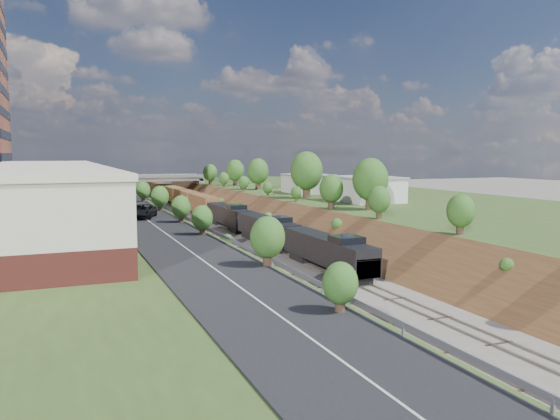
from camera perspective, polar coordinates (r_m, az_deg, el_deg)
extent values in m
plane|color=#6B665B|center=(40.95, 18.72, -13.34)|extent=(400.00, 400.00, 0.00)
cube|color=#384D20|center=(89.87, -26.86, -1.58)|extent=(44.00, 180.00, 5.00)
cube|color=#384D20|center=(107.12, 11.00, 0.08)|extent=(44.00, 180.00, 5.00)
cube|color=brown|center=(91.11, -12.85, -2.57)|extent=(10.00, 180.00, 10.00)
cube|color=brown|center=(97.13, 0.06, -1.89)|extent=(10.00, 180.00, 10.00)
cube|color=gray|center=(92.83, -7.73, -2.26)|extent=(1.58, 180.00, 0.18)
cube|color=gray|center=(94.26, -4.67, -2.10)|extent=(1.58, 180.00, 0.18)
cube|color=black|center=(89.89, -15.76, 0.48)|extent=(8.00, 180.00, 0.10)
cube|color=#99999E|center=(90.40, -13.18, 0.90)|extent=(0.06, 171.00, 0.30)
cube|color=brown|center=(67.34, -24.18, -0.70)|extent=(14.00, 62.00, 2.20)
cube|color=beige|center=(67.07, -24.30, 2.06)|extent=(14.00, 62.00, 4.30)
cube|color=beige|center=(66.97, -24.39, 4.11)|extent=(14.30, 62.30, 0.50)
cube|color=gray|center=(151.93, -16.98, 1.87)|extent=(1.50, 8.00, 6.20)
cube|color=gray|center=(155.78, -8.52, 2.16)|extent=(1.50, 8.00, 6.20)
cube|color=gray|center=(153.26, -12.72, 3.18)|extent=(24.00, 8.00, 1.00)
cube|color=gray|center=(149.29, -12.47, 3.42)|extent=(24.00, 0.30, 0.80)
cube|color=gray|center=(157.17, -12.98, 3.54)|extent=(24.00, 0.30, 0.80)
cube|color=silver|center=(94.94, 8.91, 2.10)|extent=(9.00, 12.00, 4.00)
cube|color=silver|center=(114.06, 2.94, 2.71)|extent=(8.00, 10.00, 3.60)
cylinder|color=#473323|center=(81.40, 9.38, 0.97)|extent=(1.30, 1.30, 2.62)
ellipsoid|color=#24571E|center=(81.19, 9.42, 3.18)|extent=(5.25, 5.25, 6.30)
cylinder|color=#473323|center=(51.45, -6.42, -2.68)|extent=(0.66, 0.66, 1.22)
ellipsoid|color=#24571E|center=(51.25, -6.43, -1.05)|extent=(2.45, 2.45, 2.94)
cube|color=black|center=(57.80, 7.67, -6.94)|extent=(2.40, 4.00, 0.90)
cube|color=black|center=(62.63, 4.91, -4.11)|extent=(3.02, 18.13, 2.93)
cube|color=black|center=(56.25, 8.46, -5.90)|extent=(2.78, 3.00, 1.80)
cube|color=silver|center=(56.05, 8.47, -4.90)|extent=(2.78, 3.00, 0.15)
cube|color=black|center=(58.38, 6.98, -3.15)|extent=(2.96, 3.10, 0.90)
cube|color=black|center=(79.90, -1.40, -1.90)|extent=(3.02, 18.13, 2.93)
cube|color=black|center=(97.87, -5.42, -0.47)|extent=(3.02, 18.13, 2.93)
cube|color=brown|center=(146.54, -11.19, 1.73)|extent=(3.02, 80.56, 3.63)
imported|color=black|center=(71.27, -14.21, -0.13)|extent=(4.76, 6.76, 1.71)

